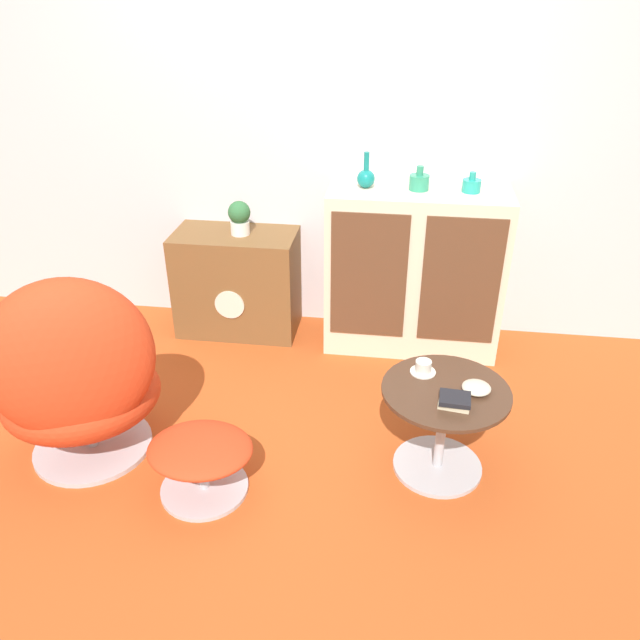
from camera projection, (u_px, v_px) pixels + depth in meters
The scene contains 14 objects.
ground_plane at pixel (268, 474), 2.87m from camera, with size 12.00×12.00×0.00m, color #B74C1E.
wall_back at pixel (315, 116), 3.57m from camera, with size 6.40×0.06×2.60m.
sideboard at pixel (414, 270), 3.67m from camera, with size 1.01×0.46×0.97m.
tv_console at pixel (237, 282), 3.90m from camera, with size 0.74×0.41×0.65m.
egg_chair at pixel (77, 380), 2.76m from camera, with size 0.92×0.89×0.97m.
ottoman at pixel (201, 456), 2.69m from camera, with size 0.46×0.39×0.28m.
coffee_table at pixel (442, 421), 2.78m from camera, with size 0.56×0.56×0.45m.
vase_leftmost at pixel (366, 177), 3.44m from camera, with size 0.10×0.10×0.20m.
vase_inner_left at pixel (419, 182), 3.41m from camera, with size 0.11×0.11×0.13m.
vase_inner_right at pixel (472, 185), 3.38m from camera, with size 0.10×0.10×0.11m.
potted_plant at pixel (239, 217), 3.68m from camera, with size 0.13×0.13×0.20m.
teacup at pixel (423, 368), 2.80m from camera, with size 0.12×0.12×0.06m.
book_stack at pixel (455, 400), 2.59m from camera, with size 0.14×0.13×0.04m.
bowl at pixel (476, 388), 2.67m from camera, with size 0.12×0.12×0.04m.
Camera 1 is at (0.53, -2.11, 2.02)m, focal length 35.00 mm.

